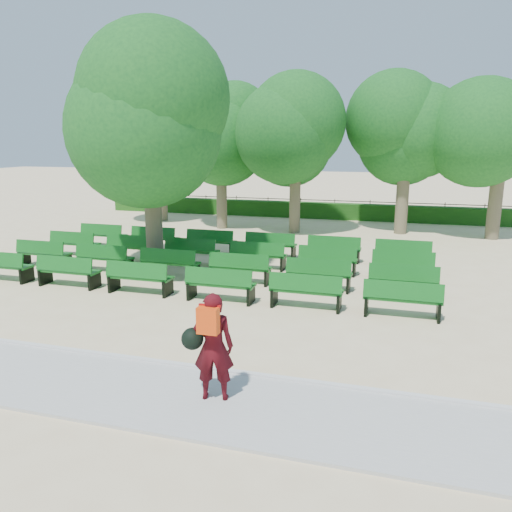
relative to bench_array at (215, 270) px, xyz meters
The scene contains 9 objects.
ground 1.47m from the bench_array, 33.12° to the right, with size 120.00×120.00×0.00m, color beige.
paving 8.29m from the bench_array, 81.47° to the right, with size 30.00×2.20×0.06m, color #B3B3AF.
curb 7.16m from the bench_array, 80.11° to the right, with size 30.00×0.12×0.10m, color silver.
hedge 13.26m from the bench_array, 84.68° to the left, with size 26.00×0.70×0.90m, color #1D5114.
fence 13.65m from the bench_array, 84.83° to the left, with size 26.00×0.10×1.02m, color black, non-canonical shape.
tree_line 9.28m from the bench_array, 82.39° to the left, with size 21.80×6.80×7.04m, color #195D1D, non-canonical shape.
bench_array is the anchor object (origin of this frame).
tree_among 5.17m from the bench_array, behind, with size 4.91×4.91×7.06m.
person 8.67m from the bench_array, 69.37° to the right, with size 0.92×0.60×1.87m.
Camera 1 is at (4.70, -14.52, 4.34)m, focal length 35.00 mm.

